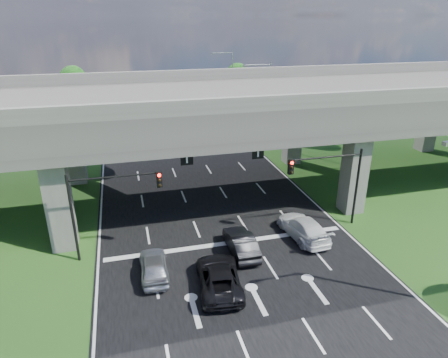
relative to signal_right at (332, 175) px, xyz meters
name	(u,v)px	position (x,y,z in m)	size (l,w,h in m)	color
ground	(243,272)	(-7.82, -3.94, -4.19)	(160.00, 160.00, 0.00)	#234D18
road	(208,204)	(-7.82, 6.06, -4.17)	(18.00, 120.00, 0.03)	black
overpass	(202,107)	(-7.82, 8.06, 3.73)	(80.00, 15.00, 10.00)	#393633
signal_right	(332,175)	(0.00, 0.00, 0.00)	(5.76, 0.54, 6.00)	black
signal_left	(107,199)	(-15.65, 0.00, 0.00)	(5.76, 0.54, 6.00)	black
streetlight_far	(266,99)	(2.27, 20.06, 1.66)	(3.38, 0.25, 10.00)	gray
streetlight_beyond	(230,79)	(2.27, 36.06, 1.66)	(3.38, 0.25, 10.00)	gray
tree_left_near	(50,116)	(-21.78, 22.06, 0.63)	(4.50, 4.50, 7.80)	black
tree_left_mid	(34,108)	(-24.78, 30.06, -0.01)	(3.91, 3.90, 6.76)	black
tree_left_far	(72,88)	(-20.78, 38.06, 0.95)	(4.80, 4.80, 8.32)	black
tree_right_near	(276,102)	(5.22, 24.06, 0.31)	(4.20, 4.20, 7.28)	black
tree_right_mid	(275,93)	(8.22, 32.06, -0.01)	(3.91, 3.90, 6.76)	black
tree_right_far	(235,81)	(4.22, 40.06, 0.63)	(4.50, 4.50, 7.80)	black
car_silver	(154,266)	(-13.22, -2.94, -3.45)	(1.66, 4.14, 1.41)	#B9BDC2
car_dark	(241,243)	(-7.34, -1.79, -3.43)	(1.54, 4.41, 1.45)	black
car_white	(303,227)	(-2.42, -0.94, -3.41)	(2.09, 5.14, 1.49)	white
car_trailing	(219,277)	(-9.66, -5.05, -3.44)	(2.38, 5.16, 1.43)	black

